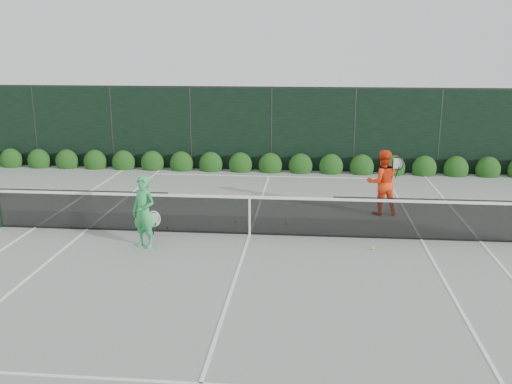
# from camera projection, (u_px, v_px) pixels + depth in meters

# --- Properties ---
(ground) EXTENTS (80.00, 80.00, 0.00)m
(ground) POSITION_uv_depth(u_px,v_px,m) (250.00, 234.00, 13.96)
(ground) COLOR gray
(ground) RESTS_ON ground
(tennis_net) EXTENTS (12.90, 0.10, 1.07)m
(tennis_net) POSITION_uv_depth(u_px,v_px,m) (249.00, 214.00, 13.83)
(tennis_net) COLOR black
(tennis_net) RESTS_ON ground
(player_woman) EXTENTS (0.72, 0.62, 1.66)m
(player_woman) POSITION_uv_depth(u_px,v_px,m) (144.00, 212.00, 12.91)
(player_woman) COLOR green
(player_woman) RESTS_ON ground
(player_man) EXTENTS (0.98, 0.81, 1.78)m
(player_man) POSITION_uv_depth(u_px,v_px,m) (382.00, 182.00, 15.44)
(player_man) COLOR #FF3E15
(player_man) RESTS_ON ground
(court_lines) EXTENTS (11.03, 23.83, 0.01)m
(court_lines) POSITION_uv_depth(u_px,v_px,m) (250.00, 234.00, 13.96)
(court_lines) COLOR white
(court_lines) RESTS_ON ground
(windscreen_fence) EXTENTS (32.00, 21.07, 3.06)m
(windscreen_fence) POSITION_uv_depth(u_px,v_px,m) (235.00, 205.00, 10.97)
(windscreen_fence) COLOR black
(windscreen_fence) RESTS_ON ground
(hedge_row) EXTENTS (31.66, 0.65, 0.94)m
(hedge_row) POSITION_uv_depth(u_px,v_px,m) (270.00, 166.00, 20.79)
(hedge_row) COLOR #11360E
(hedge_row) RESTS_ON ground
(tennis_balls) EXTENTS (5.61, 1.84, 0.07)m
(tennis_balls) POSITION_uv_depth(u_px,v_px,m) (225.00, 230.00, 14.22)
(tennis_balls) COLOR #BDDD31
(tennis_balls) RESTS_ON ground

